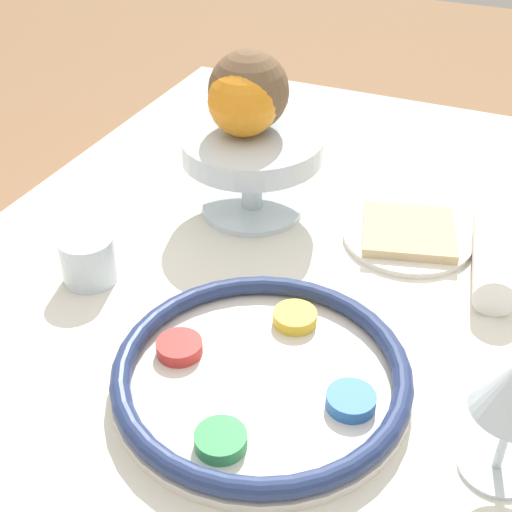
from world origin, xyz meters
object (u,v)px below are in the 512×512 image
Objects in this scene: coconut at (249,91)px; napkin_roll at (493,256)px; cup_near at (88,259)px; seder_plate at (261,374)px; fruit_stand at (252,156)px; bread_plate at (408,235)px; orange_fruit at (244,101)px.

coconut reaches higher than napkin_roll.
seder_plate is at bearing -107.32° from cup_near.
fruit_stand is 1.13× the size of bread_plate.
bread_plate is (0.31, -0.07, -0.01)m from seder_plate.
orange_fruit is at bearing -176.99° from coconut.
seder_plate is 0.33m from fruit_stand.
orange_fruit reaches higher than napkin_roll.
cup_near is (-0.23, 0.32, 0.02)m from bread_plate.
coconut is (0.32, 0.15, 0.15)m from seder_plate.
seder_plate is at bearing -154.55° from fruit_stand.
orange_fruit is (0.00, 0.01, 0.07)m from fruit_stand.
orange_fruit is 1.42× the size of cup_near.
cup_near is at bearing 152.68° from fruit_stand.
napkin_roll is (-0.02, -0.33, -0.13)m from orange_fruit.
seder_plate is 1.78× the size of bread_plate.
coconut is at bearing 88.22° from bread_plate.
fruit_stand is at bearing 87.36° from napkin_roll.
coconut is 0.29m from cup_near.
coconut reaches higher than seder_plate.
coconut is (0.02, 0.01, 0.08)m from fruit_stand.
bread_plate is at bearing -54.69° from cup_near.
orange_fruit reaches higher than seder_plate.
orange_fruit is at bearing 87.09° from napkin_roll.
bread_plate is at bearing -86.75° from fruit_stand.
seder_plate is 2.83× the size of coconut.
bread_plate is at bearing -91.78° from coconut.
coconut reaches higher than fruit_stand.
napkin_roll is (-0.01, -0.32, -0.06)m from fruit_stand.
cup_near is at bearing 115.24° from napkin_roll.
coconut is 0.36m from napkin_roll.
napkin_roll is (-0.03, -0.33, -0.14)m from coconut.
orange_fruit is at bearing 27.11° from seder_plate.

